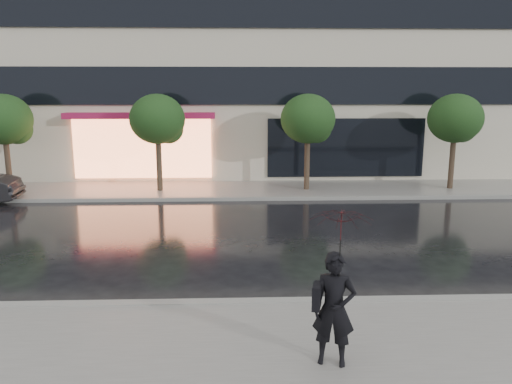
{
  "coord_description": "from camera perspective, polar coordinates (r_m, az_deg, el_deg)",
  "views": [
    {
      "loc": [
        0.2,
        -10.06,
        4.17
      ],
      "look_at": [
        0.68,
        3.3,
        1.4
      ],
      "focal_mm": 35.0,
      "sensor_mm": 36.0,
      "label": 1
    }
  ],
  "objects": [
    {
      "name": "ground",
      "position": [
        10.89,
        -2.99,
        -10.82
      ],
      "size": [
        120.0,
        120.0,
        0.0
      ],
      "primitive_type": "plane",
      "color": "black",
      "rests_on": "ground"
    },
    {
      "name": "sidewalk_near",
      "position": [
        7.95,
        -3.37,
        -19.41
      ],
      "size": [
        60.0,
        4.5,
        0.12
      ],
      "primitive_type": "cube",
      "color": "slate",
      "rests_on": "ground"
    },
    {
      "name": "sidewalk_far",
      "position": [
        20.72,
        -2.56,
        0.25
      ],
      "size": [
        60.0,
        3.5,
        0.12
      ],
      "primitive_type": "cube",
      "color": "slate",
      "rests_on": "ground"
    },
    {
      "name": "curb_near",
      "position": [
        9.94,
        -3.08,
        -12.65
      ],
      "size": [
        60.0,
        0.25,
        0.14
      ],
      "primitive_type": "cube",
      "color": "gray",
      "rests_on": "ground"
    },
    {
      "name": "curb_far",
      "position": [
        19.01,
        -2.6,
        -0.76
      ],
      "size": [
        60.0,
        0.25,
        0.14
      ],
      "primitive_type": "cube",
      "color": "gray",
      "rests_on": "ground"
    },
    {
      "name": "tree_far_west",
      "position": [
        22.1,
        -26.7,
        7.24
      ],
      "size": [
        2.2,
        2.2,
        3.99
      ],
      "color": "#33261C",
      "rests_on": "ground"
    },
    {
      "name": "tree_mid_west",
      "position": [
        20.37,
        -11.02,
        7.98
      ],
      "size": [
        2.2,
        2.2,
        3.99
      ],
      "color": "#33261C",
      "rests_on": "ground"
    },
    {
      "name": "tree_mid_east",
      "position": [
        20.33,
        6.11,
        8.12
      ],
      "size": [
        2.2,
        2.2,
        3.99
      ],
      "color": "#33261C",
      "rests_on": "ground"
    },
    {
      "name": "tree_far_east",
      "position": [
        21.99,
        21.92,
        7.62
      ],
      "size": [
        2.2,
        2.2,
        3.99
      ],
      "color": "#33261C",
      "rests_on": "ground"
    },
    {
      "name": "pedestrian_with_umbrella",
      "position": [
        7.38,
        9.32,
        -8.44
      ],
      "size": [
        1.1,
        1.12,
        2.38
      ],
      "rotation": [
        0.0,
        0.0,
        -0.25
      ],
      "color": "black",
      "rests_on": "sidewalk_near"
    }
  ]
}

